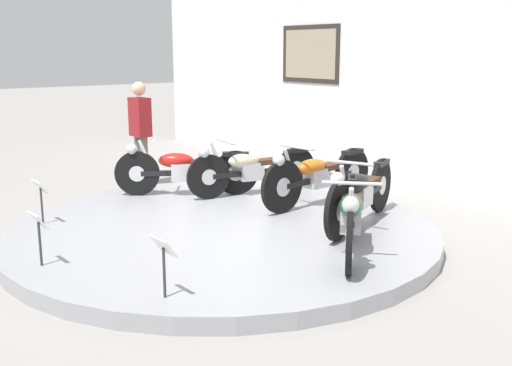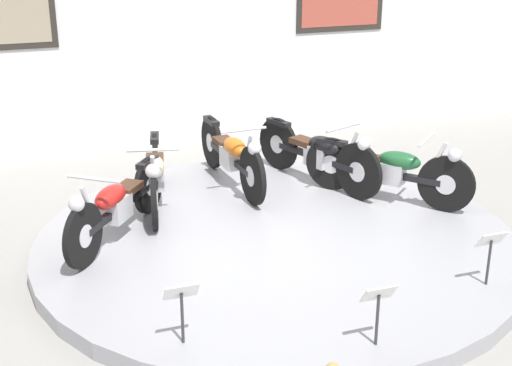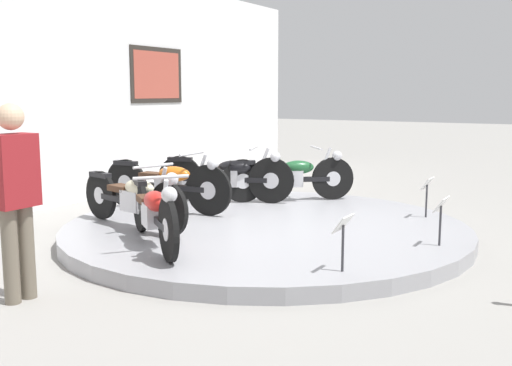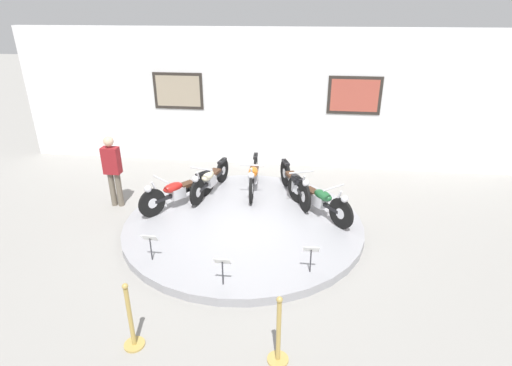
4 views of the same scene
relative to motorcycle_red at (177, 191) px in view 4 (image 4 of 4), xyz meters
The scene contains 14 objects.
ground_plane 1.68m from the motorcycle_red, 16.40° to the right, with size 60.00×60.00×0.00m, color gray.
display_platform 1.66m from the motorcycle_red, 16.40° to the right, with size 4.86×4.86×0.16m, color #99999E.
back_wall 3.90m from the motorcycle_red, 65.40° to the left, with size 14.00×0.22×3.73m.
motorcycle_red is the anchor object (origin of this frame).
motorcycle_cream 0.93m from the motorcycle_red, 54.10° to the left, with size 0.59×1.92×0.78m.
motorcycle_orange 1.86m from the motorcycle_red, 34.51° to the left, with size 0.54×2.01×0.81m.
motorcycle_black 2.63m from the motorcycle_red, 16.71° to the left, with size 0.79×1.90×0.81m.
motorcycle_green 3.06m from the motorcycle_red, ahead, with size 1.34×1.53×0.79m.
info_placard_front_left 2.03m from the motorcycle_red, 85.37° to the right, with size 0.26×0.11×0.51m.
info_placard_front_centre 2.95m from the motorcycle_red, 58.87° to the right, with size 0.26×0.11×0.51m.
info_placard_front_right 3.53m from the motorcycle_red, 34.94° to the right, with size 0.26×0.11×0.51m.
visitor_standing 1.56m from the motorcycle_red, behind, with size 0.36×0.22×1.65m.
stanchion_post_left_of_entry 3.81m from the motorcycle_red, 81.56° to the right, with size 0.28×0.28×1.02m.
stanchion_post_right_of_entry 4.52m from the motorcycle_red, 56.42° to the right, with size 0.28×0.28×1.02m.
Camera 4 is at (1.18, -7.11, 4.18)m, focal length 28.00 mm.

